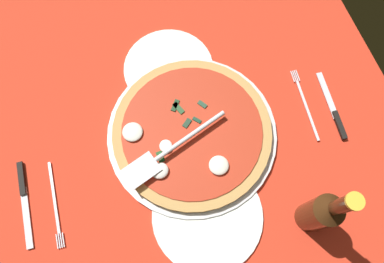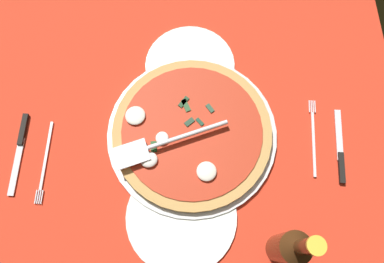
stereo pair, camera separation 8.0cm
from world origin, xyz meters
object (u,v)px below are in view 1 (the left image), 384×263
(pizza, at_px, (191,132))
(place_setting_far, at_px, (320,109))
(pizza_server, at_px, (172,149))
(place_setting_near, at_px, (40,200))
(dinner_plate_right, at_px, (207,216))
(dinner_plate_left, at_px, (169,69))
(beer_bottle, at_px, (322,213))

(pizza, xyz_separation_m, place_setting_far, (0.03, 0.31, -0.02))
(pizza_server, relative_size, place_setting_near, 1.16)
(pizza, height_order, place_setting_far, pizza)
(dinner_plate_right, distance_m, place_setting_far, 0.37)
(place_setting_far, bearing_deg, dinner_plate_right, 119.69)
(dinner_plate_left, bearing_deg, place_setting_near, -58.83)
(dinner_plate_right, bearing_deg, pizza, 172.23)
(dinner_plate_right, bearing_deg, pizza_server, -169.43)
(dinner_plate_right, xyz_separation_m, pizza_server, (-0.15, -0.03, 0.04))
(dinner_plate_right, xyz_separation_m, pizza, (-0.18, 0.03, 0.02))
(dinner_plate_right, height_order, pizza_server, pizza_server)
(pizza_server, height_order, beer_bottle, beer_bottle)
(dinner_plate_left, distance_m, place_setting_far, 0.37)
(dinner_plate_left, bearing_deg, dinner_plate_right, -4.13)
(beer_bottle, bearing_deg, dinner_plate_left, -157.81)
(pizza, relative_size, place_setting_near, 1.65)
(dinner_plate_left, xyz_separation_m, pizza_server, (0.21, -0.06, 0.04))
(dinner_plate_right, bearing_deg, place_setting_far, 114.31)
(dinner_plate_left, distance_m, place_setting_near, 0.42)
(dinner_plate_right, relative_size, place_setting_near, 1.09)
(place_setting_near, bearing_deg, pizza, 99.53)
(dinner_plate_left, relative_size, place_setting_far, 1.07)
(pizza_server, relative_size, place_setting_far, 1.24)
(dinner_plate_left, bearing_deg, pizza_server, -14.64)
(dinner_plate_left, height_order, dinner_plate_right, same)
(dinner_plate_right, bearing_deg, dinner_plate_left, 175.87)
(dinner_plate_left, bearing_deg, place_setting_far, 55.17)
(dinner_plate_right, relative_size, pizza, 0.66)
(dinner_plate_left, xyz_separation_m, place_setting_far, (0.21, 0.31, -0.00))
(place_setting_near, bearing_deg, place_setting_far, 93.92)
(pizza, distance_m, beer_bottle, 0.32)
(dinner_plate_right, height_order, place_setting_far, place_setting_far)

